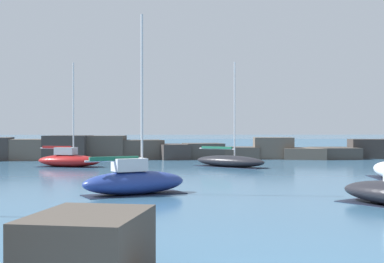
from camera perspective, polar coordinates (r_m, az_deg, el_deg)
name	(u,v)px	position (r m, az deg, el deg)	size (l,w,h in m)	color
open_sea_beyond	(172,144)	(118.44, -2.12, -1.32)	(400.00, 116.00, 0.01)	#2D5B7F
breakwater_jetty	(180,150)	(58.46, -1.34, -1.96)	(60.09, 6.63, 2.60)	#383330
sailboat_moored_0	(229,161)	(46.31, 4.02, -3.14)	(6.42, 6.12, 9.04)	black
sailboat_moored_1	(134,181)	(27.00, -6.21, -5.22)	(5.64, 3.87, 9.07)	navy
sailboat_moored_4	(69,160)	(47.47, -13.03, -2.94)	(6.11, 3.68, 9.01)	maroon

